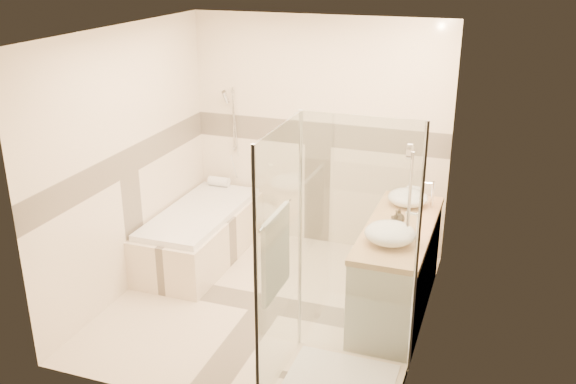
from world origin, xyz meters
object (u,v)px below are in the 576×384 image
(vessel_sink_far, at_px, (390,233))
(amenity_bottle_a, at_px, (396,221))
(bathtub, at_px, (201,232))
(shower_enclosure, at_px, (326,329))
(amenity_bottle_b, at_px, (399,216))
(vessel_sink_near, at_px, (408,198))
(vanity, at_px, (397,268))

(vessel_sink_far, xyz_separation_m, amenity_bottle_a, (0.00, 0.26, 0.00))
(bathtub, distance_m, vessel_sink_far, 2.34)
(vessel_sink_far, height_order, amenity_bottle_a, amenity_bottle_a)
(shower_enclosure, height_order, vessel_sink_far, shower_enclosure)
(bathtub, height_order, amenity_bottle_a, amenity_bottle_a)
(bathtub, distance_m, shower_enclosure, 2.47)
(bathtub, bearing_deg, amenity_bottle_a, -12.36)
(bathtub, xyz_separation_m, vessel_sink_far, (2.13, -0.73, 0.63))
(vessel_sink_far, relative_size, amenity_bottle_b, 3.19)
(amenity_bottle_a, bearing_deg, bathtub, 167.64)
(vessel_sink_near, bearing_deg, shower_enclosure, -98.77)
(bathtub, distance_m, vanity, 2.18)
(amenity_bottle_a, bearing_deg, vessel_sink_far, -90.00)
(shower_enclosure, relative_size, amenity_bottle_a, 11.45)
(vessel_sink_near, relative_size, vessel_sink_far, 0.89)
(vessel_sink_near, height_order, amenity_bottle_b, vessel_sink_near)
(vanity, bearing_deg, shower_enclosure, -102.97)
(shower_enclosure, height_order, amenity_bottle_a, shower_enclosure)
(vessel_sink_near, distance_m, amenity_bottle_a, 0.61)
(vanity, relative_size, vessel_sink_far, 3.82)
(vessel_sink_far, distance_m, amenity_bottle_a, 0.26)
(bathtub, bearing_deg, vessel_sink_far, -18.86)
(vessel_sink_near, bearing_deg, amenity_bottle_b, -90.00)
(amenity_bottle_b, bearing_deg, shower_enclosure, -101.76)
(vessel_sink_far, bearing_deg, amenity_bottle_b, 90.00)
(vessel_sink_far, relative_size, amenity_bottle_a, 2.38)
(shower_enclosure, bearing_deg, amenity_bottle_b, 78.24)
(shower_enclosure, relative_size, vessel_sink_near, 5.42)
(vessel_sink_far, bearing_deg, shower_enclosure, -106.99)
(shower_enclosure, bearing_deg, vanity, 77.03)
(amenity_bottle_a, relative_size, amenity_bottle_b, 1.34)
(vessel_sink_near, xyz_separation_m, vessel_sink_far, (0.00, -0.87, 0.01))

